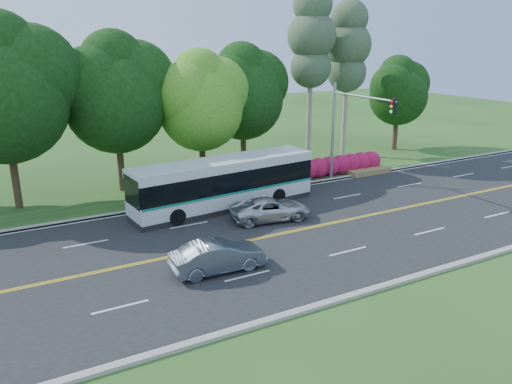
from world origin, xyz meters
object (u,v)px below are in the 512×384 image
suv (271,209)px  sedan (218,256)px  transit_bus (224,184)px  traffic_signal (351,120)px

suv → sedan: bearing=140.4°
transit_bus → sedan: size_ratio=2.76×
traffic_signal → sedan: bearing=-149.6°
traffic_signal → suv: (-8.06, -3.25, -4.02)m
traffic_signal → transit_bus: size_ratio=0.60×
traffic_signal → sedan: traffic_signal is taller
traffic_signal → suv: traffic_signal is taller
transit_bus → suv: transit_bus is taller
traffic_signal → transit_bus: traffic_signal is taller
transit_bus → sedan: bearing=-122.1°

